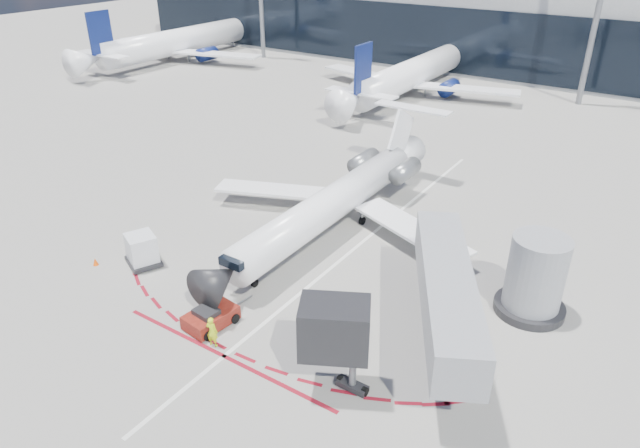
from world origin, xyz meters
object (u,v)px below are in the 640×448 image
Objects in this scene: pushback_tug at (211,317)px; ramp_worker at (212,332)px; uld_container at (142,250)px; regional_jet at (338,199)px.

ramp_worker reaches higher than pushback_tug.
pushback_tug is 1.62× the size of uld_container.
uld_container reaches higher than pushback_tug.
ramp_worker is 10.11m from uld_container.
uld_container is at bearing -123.81° from regional_jet.
uld_container is (-8.17, 2.30, 0.53)m from pushback_tug.
regional_jet is 14.57× the size of ramp_worker.
pushback_tug is at bearing -55.01° from ramp_worker.
regional_jet is 14.04m from pushback_tug.
uld_container is (-7.79, -11.63, -1.15)m from regional_jet.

